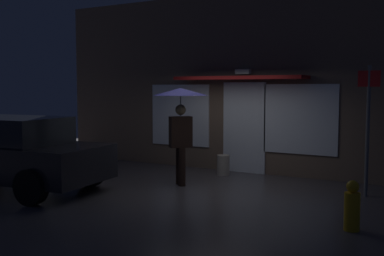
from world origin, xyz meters
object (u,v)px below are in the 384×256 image
parked_car (6,152)px  sidewalk_bollard (223,165)px  street_sign_post (368,123)px  person_with_umbrella (181,110)px  fire_hydrant (352,207)px

parked_car → sidewalk_bollard: 4.82m
parked_car → street_sign_post: street_sign_post is taller
person_with_umbrella → fire_hydrant: person_with_umbrella is taller
person_with_umbrella → sidewalk_bollard: 2.03m
parked_car → street_sign_post: (6.54, 2.94, 0.65)m
parked_car → street_sign_post: 7.19m
street_sign_post → person_with_umbrella: bearing=-166.4°
person_with_umbrella → sidewalk_bollard: (0.29, 1.47, -1.37)m
person_with_umbrella → street_sign_post: size_ratio=0.83×
sidewalk_bollard → fire_hydrant: size_ratio=0.65×
street_sign_post → fire_hydrant: bearing=-85.3°
street_sign_post → sidewalk_bollard: (-3.31, 0.61, -1.17)m
street_sign_post → fire_hydrant: street_sign_post is taller
fire_hydrant → sidewalk_bollard: bearing=140.0°
parked_car → fire_hydrant: parked_car is taller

